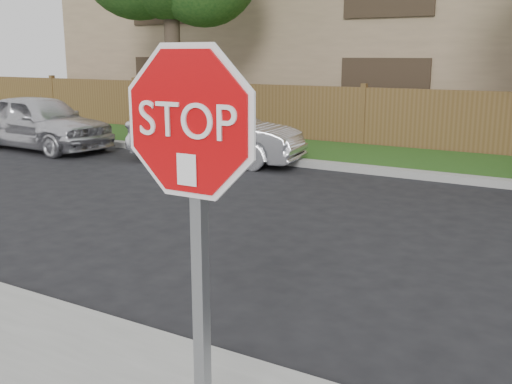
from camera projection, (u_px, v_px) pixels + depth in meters
The scene contains 5 objects.
far_curb at pixel (498, 183), 11.32m from camera, with size 70.00×0.30×0.15m, color gray.
grass_strip at pixel (512, 170), 12.70m from camera, with size 70.00×3.00×0.12m, color #1E4714.
stop_sign at pixel (193, 189), 2.84m from camera, with size 1.01×0.13×2.55m.
sedan_far_left at pixel (40, 122), 15.60m from camera, with size 1.71×4.24×1.44m, color silver.
sedan_left at pixel (216, 135), 13.67m from camera, with size 1.39×3.98×1.31m, color silver.
Camera 1 is at (1.79, -3.70, 2.46)m, focal length 42.00 mm.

